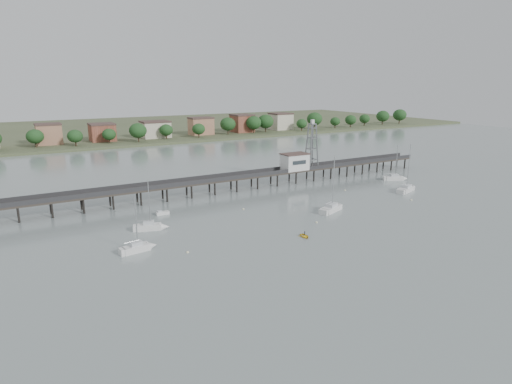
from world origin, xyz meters
TOP-DOWN VIEW (x-y plane):
  - ground_plane at (0.00, 0.00)m, footprint 500.00×500.00m
  - pier at (0.00, 60.00)m, footprint 150.00×5.00m
  - pier_building at (25.00, 60.00)m, footprint 8.40×5.40m
  - lattice_tower at (31.50, 60.00)m, footprint 3.20×3.20m
  - sailboat_a at (-32.69, 27.82)m, footprint 6.83×2.83m
  - sailboat_c at (16.33, 30.19)m, footprint 9.10×5.51m
  - sailboat_d at (47.90, 34.56)m, footprint 9.37×5.36m
  - sailboat_e at (55.85, 45.86)m, footprint 7.57×5.29m
  - sailboat_b at (-27.08, 38.23)m, footprint 7.19×3.96m
  - white_tender at (-22.10, 47.85)m, footprint 3.10×1.34m
  - yellow_dinghy at (-1.49, 18.30)m, footprint 2.07×0.76m
  - dinghy_occupant at (-1.49, 18.30)m, footprint 0.48×1.05m
  - mooring_buoys at (3.02, 31.29)m, footprint 72.83×21.97m
  - far_shore at (0.36, 239.58)m, footprint 500.00×170.00m

SIDE VIEW (x-z plane):
  - ground_plane at x=0.00m, z-range 0.00..0.00m
  - yellow_dinghy at x=-1.49m, z-range -1.42..1.42m
  - dinghy_occupant at x=-1.49m, z-range -0.12..0.12m
  - mooring_buoys at x=3.02m, z-range -0.12..0.28m
  - white_tender at x=-22.10m, z-range -0.23..0.97m
  - sailboat_d at x=47.90m, z-range -6.76..8.03m
  - sailboat_c at x=16.33m, z-range -6.58..7.85m
  - sailboat_e at x=55.85m, z-range -5.51..6.80m
  - sailboat_b at x=-27.08m, z-range -5.12..6.42m
  - sailboat_a at x=-32.69m, z-range -4.90..6.21m
  - far_shore at x=0.36m, z-range -4.25..6.15m
  - pier at x=0.00m, z-range 1.04..6.54m
  - pier_building at x=25.00m, z-range 4.02..9.32m
  - lattice_tower at x=31.50m, z-range 3.35..18.85m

